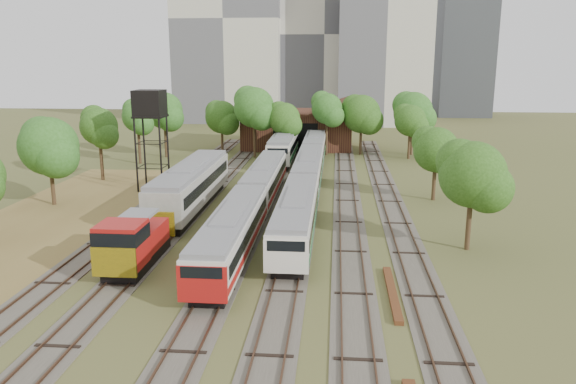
# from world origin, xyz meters

# --- Properties ---
(ground) EXTENTS (240.00, 240.00, 0.00)m
(ground) POSITION_xyz_m (0.00, 0.00, 0.00)
(ground) COLOR #475123
(ground) RESTS_ON ground
(dry_grass_patch) EXTENTS (14.00, 60.00, 0.04)m
(dry_grass_patch) POSITION_xyz_m (-18.00, 8.00, 0.02)
(dry_grass_patch) COLOR brown
(dry_grass_patch) RESTS_ON ground
(tracks) EXTENTS (24.60, 80.00, 0.19)m
(tracks) POSITION_xyz_m (-0.67, 25.00, 0.04)
(tracks) COLOR #4C473D
(tracks) RESTS_ON ground
(railcar_red_set) EXTENTS (2.67, 34.58, 3.29)m
(railcar_red_set) POSITION_xyz_m (-2.00, 17.04, 1.74)
(railcar_red_set) COLOR black
(railcar_red_set) RESTS_ON ground
(railcar_green_set) EXTENTS (2.72, 52.07, 3.36)m
(railcar_green_set) POSITION_xyz_m (2.00, 30.23, 1.78)
(railcar_green_set) COLOR black
(railcar_green_set) RESTS_ON ground
(railcar_rear) EXTENTS (2.92, 16.08, 3.61)m
(railcar_rear) POSITION_xyz_m (-2.00, 45.66, 1.91)
(railcar_rear) COLOR black
(railcar_rear) RESTS_ON ground
(shunter_locomotive) EXTENTS (2.73, 8.10, 3.57)m
(shunter_locomotive) POSITION_xyz_m (-8.00, 6.06, 1.71)
(shunter_locomotive) COLOR black
(shunter_locomotive) RESTS_ON ground
(old_grey_coach) EXTENTS (3.21, 18.00, 3.97)m
(old_grey_coach) POSITION_xyz_m (-8.00, 20.94, 2.17)
(old_grey_coach) COLOR black
(old_grey_coach) RESTS_ON ground
(water_tower) EXTENTS (2.93, 2.93, 10.17)m
(water_tower) POSITION_xyz_m (-13.81, 28.06, 8.57)
(water_tower) COLOR black
(water_tower) RESTS_ON ground
(rail_pile_far) EXTENTS (0.48, 7.67, 0.25)m
(rail_pile_far) POSITION_xyz_m (8.20, 3.34, 0.12)
(rail_pile_far) COLOR brown
(rail_pile_far) RESTS_ON ground
(maintenance_shed) EXTENTS (16.45, 11.55, 7.58)m
(maintenance_shed) POSITION_xyz_m (-1.00, 57.98, 2.91)
(maintenance_shed) COLOR #351713
(maintenance_shed) RESTS_ON ground
(tree_band_far) EXTENTS (38.99, 9.93, 9.52)m
(tree_band_far) POSITION_xyz_m (-0.72, 50.20, 6.03)
(tree_band_far) COLOR #382616
(tree_band_far) RESTS_ON ground
(tree_band_right) EXTENTS (4.80, 41.58, 7.74)m
(tree_band_right) POSITION_xyz_m (14.33, 27.25, 5.16)
(tree_band_right) COLOR #382616
(tree_band_right) RESTS_ON ground
(tower_left) EXTENTS (22.00, 16.00, 42.00)m
(tower_left) POSITION_xyz_m (-18.00, 95.00, 21.00)
(tower_left) COLOR beige
(tower_left) RESTS_ON ground
(tower_centre) EXTENTS (20.00, 18.00, 36.00)m
(tower_centre) POSITION_xyz_m (2.00, 100.00, 18.00)
(tower_centre) COLOR beige
(tower_centre) RESTS_ON ground
(tower_right) EXTENTS (18.00, 16.00, 48.00)m
(tower_right) POSITION_xyz_m (14.00, 92.00, 24.00)
(tower_right) COLOR beige
(tower_right) RESTS_ON ground
(tower_far_right) EXTENTS (12.00, 12.00, 28.00)m
(tower_far_right) POSITION_xyz_m (34.00, 110.00, 14.00)
(tower_far_right) COLOR #3A3D41
(tower_far_right) RESTS_ON ground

